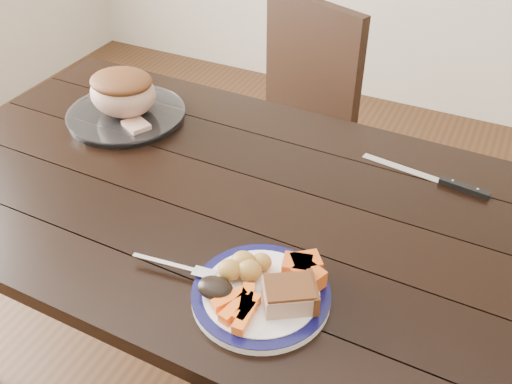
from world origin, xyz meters
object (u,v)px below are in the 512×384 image
at_px(dining_table, 230,225).
at_px(chair_far, 288,120).
at_px(roast_joint, 123,94).
at_px(fork, 180,267).
at_px(carving_knife, 448,183).
at_px(dinner_plate, 261,295).
at_px(serving_platter, 127,116).
at_px(pork_slice, 289,296).

bearing_deg(dining_table, chair_far, 102.13).
relative_size(dining_table, roast_joint, 8.60).
bearing_deg(dining_table, fork, -82.97).
distance_m(dining_table, carving_knife, 0.54).
distance_m(fork, roast_joint, 0.65).
xyz_separation_m(dinner_plate, serving_platter, (-0.63, 0.44, 0.00)).
relative_size(dinner_plate, serving_platter, 0.82).
xyz_separation_m(chair_far, fork, (0.19, -1.00, 0.25)).
bearing_deg(dining_table, roast_joint, 156.56).
bearing_deg(pork_slice, dinner_plate, 175.24).
xyz_separation_m(chair_far, carving_knife, (0.61, -0.47, 0.23)).
height_order(dining_table, pork_slice, pork_slice).
xyz_separation_m(chair_far, serving_platter, (-0.27, -0.55, 0.23)).
xyz_separation_m(chair_far, roast_joint, (-0.27, -0.55, 0.30)).
bearing_deg(roast_joint, fork, -44.58).
xyz_separation_m(serving_platter, fork, (0.46, -0.45, 0.01)).
relative_size(serving_platter, pork_slice, 3.49).
bearing_deg(fork, roast_joint, 128.72).
relative_size(fork, carving_knife, 0.56).
bearing_deg(dinner_plate, serving_platter, 145.15).
bearing_deg(dining_table, pork_slice, -44.59).
height_order(serving_platter, fork, fork).
relative_size(dinner_plate, fork, 1.49).
distance_m(dining_table, fork, 0.29).
xyz_separation_m(dining_table, pork_slice, (0.26, -0.26, 0.13)).
bearing_deg(pork_slice, fork, -177.77).
relative_size(dining_table, serving_platter, 5.01).
relative_size(chair_far, pork_slice, 10.04).
xyz_separation_m(serving_platter, roast_joint, (0.00, 0.00, 0.07)).
height_order(chair_far, roast_joint, chair_far).
height_order(chair_far, serving_platter, chair_far).
height_order(chair_far, dinner_plate, chair_far).
height_order(chair_far, fork, chair_far).
bearing_deg(carving_knife, dinner_plate, -107.77).
bearing_deg(chair_far, dinner_plate, 131.17).
height_order(dinner_plate, pork_slice, pork_slice).
distance_m(serving_platter, pork_slice, 0.82).
relative_size(fork, roast_joint, 0.95).
distance_m(dining_table, roast_joint, 0.50).
height_order(dinner_plate, serving_platter, serving_platter).
bearing_deg(dining_table, serving_platter, 156.56).
distance_m(dining_table, serving_platter, 0.48).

